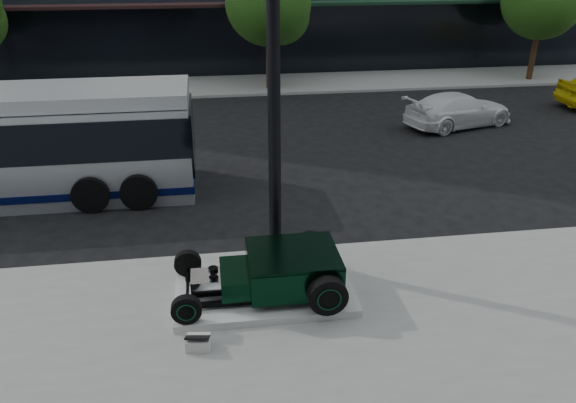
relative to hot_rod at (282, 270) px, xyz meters
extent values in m
plane|color=black|center=(0.71, 3.84, -0.70)|extent=(120.00, 120.00, 0.00)
cube|color=gray|center=(0.71, 17.84, -0.64)|extent=(70.00, 4.00, 0.12)
cube|color=black|center=(-9.29, 20.04, 1.30)|extent=(22.00, 0.50, 4.00)
cube|color=black|center=(13.71, 20.04, 1.30)|extent=(24.00, 0.50, 4.00)
cube|color=black|center=(-9.29, 19.44, 2.90)|extent=(22.00, 1.60, 0.15)
cube|color=black|center=(13.71, 19.44, 2.90)|extent=(24.00, 1.60, 0.15)
cylinder|color=black|center=(1.71, 16.84, 0.72)|extent=(0.28, 0.28, 2.60)
sphere|color=#183B10|center=(1.71, 16.84, 3.22)|extent=(3.80, 3.80, 3.80)
sphere|color=#183B10|center=(2.31, 17.14, 2.62)|extent=(2.60, 2.60, 2.60)
cylinder|color=black|center=(14.71, 16.84, 0.72)|extent=(0.28, 0.28, 2.60)
sphere|color=#183B10|center=(15.31, 17.14, 2.62)|extent=(2.60, 2.60, 2.60)
cube|color=silver|center=(-0.33, 0.00, -0.50)|extent=(3.40, 1.80, 0.15)
cube|color=black|center=(-0.33, -0.45, -0.33)|extent=(3.00, 0.08, 0.10)
cube|color=black|center=(-0.33, 0.45, -0.33)|extent=(3.00, 0.08, 0.10)
cube|color=black|center=(0.22, 0.00, 0.02)|extent=(1.70, 1.45, 0.62)
cube|color=black|center=(0.22, 0.00, 0.35)|extent=(1.70, 1.45, 0.06)
cube|color=black|center=(-0.88, 0.00, -0.10)|extent=(0.55, 1.05, 0.38)
cube|color=silver|center=(-1.43, 0.00, -0.15)|extent=(0.55, 0.55, 0.34)
cylinder|color=black|center=(-1.28, 0.00, 0.12)|extent=(0.18, 0.18, 0.10)
cylinder|color=black|center=(-1.78, 0.00, -0.27)|extent=(0.06, 1.55, 0.06)
cylinder|color=black|center=(0.72, -0.85, -0.07)|extent=(0.72, 0.24, 0.72)
cylinder|color=black|center=(0.72, -0.98, -0.07)|extent=(0.37, 0.02, 0.37)
torus|color=#0A3C23|center=(0.72, -0.99, -0.07)|extent=(0.44, 0.02, 0.44)
cylinder|color=black|center=(0.72, 0.85, -0.07)|extent=(0.72, 0.24, 0.72)
cylinder|color=black|center=(0.72, 0.98, -0.07)|extent=(0.37, 0.02, 0.37)
torus|color=#0A3C23|center=(0.72, 0.99, -0.07)|extent=(0.44, 0.02, 0.44)
cylinder|color=black|center=(-1.78, -0.78, -0.16)|extent=(0.54, 0.16, 0.54)
cylinder|color=black|center=(-1.78, -0.87, -0.16)|extent=(0.28, 0.02, 0.28)
torus|color=#0A3C23|center=(-1.78, -0.88, -0.16)|extent=(0.34, 0.02, 0.34)
cylinder|color=black|center=(-1.78, 0.78, -0.16)|extent=(0.54, 0.16, 0.54)
cylinder|color=black|center=(-1.78, 0.87, -0.16)|extent=(0.28, 0.02, 0.28)
torus|color=#0A3C23|center=(-1.78, 0.88, -0.16)|extent=(0.34, 0.02, 0.34)
cube|color=silver|center=(-1.60, -1.33, -0.47)|extent=(0.44, 0.35, 0.22)
cube|color=black|center=(-1.60, -1.33, -0.34)|extent=(0.44, 0.34, 0.15)
cylinder|color=black|center=(0.05, 1.34, 3.58)|extent=(0.25, 0.25, 8.32)
cylinder|color=black|center=(0.05, 1.34, -0.47)|extent=(0.46, 0.46, 0.21)
cube|color=black|center=(-1.67, 5.94, 0.85)|extent=(0.06, 2.30, 1.70)
cylinder|color=black|center=(-4.30, 4.64, -0.22)|extent=(0.96, 0.28, 0.96)
cylinder|color=black|center=(-4.30, 7.24, -0.22)|extent=(0.96, 0.28, 0.96)
cylinder|color=black|center=(-3.10, 4.64, -0.22)|extent=(0.96, 0.28, 0.96)
cylinder|color=black|center=(-3.10, 7.24, -0.22)|extent=(0.96, 0.28, 0.96)
imported|color=white|center=(8.09, 10.32, -0.07)|extent=(4.61, 2.92, 1.25)
camera|label=1|loc=(-1.19, -9.01, 5.68)|focal=35.00mm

